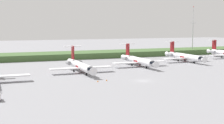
{
  "coord_description": "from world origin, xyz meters",
  "views": [
    {
      "loc": [
        -44.42,
        -88.07,
        17.17
      ],
      "look_at": [
        0.0,
        26.27,
        3.0
      ],
      "focal_mm": 51.76,
      "sensor_mm": 36.0,
      "label": 1
    }
  ],
  "objects_px": {
    "regional_jet_fourth": "(138,60)",
    "safety_cone_mid_marker": "(107,80)",
    "regional_jet_fifth": "(184,56)",
    "antenna_mast": "(193,34)",
    "safety_cone_front_marker": "(98,81)",
    "regional_jet_third": "(80,65)"
  },
  "relations": [
    {
      "from": "regional_jet_third",
      "to": "regional_jet_fourth",
      "type": "relative_size",
      "value": 1.0
    },
    {
      "from": "antenna_mast",
      "to": "safety_cone_mid_marker",
      "type": "bearing_deg",
      "value": -138.94
    },
    {
      "from": "regional_jet_third",
      "to": "safety_cone_mid_marker",
      "type": "bearing_deg",
      "value": -82.46
    },
    {
      "from": "regional_jet_third",
      "to": "antenna_mast",
      "type": "xyz_separation_m",
      "value": [
        83.39,
        49.84,
        9.0
      ]
    },
    {
      "from": "regional_jet_fourth",
      "to": "safety_cone_mid_marker",
      "type": "distance_m",
      "value": 37.59
    },
    {
      "from": "regional_jet_third",
      "to": "regional_jet_fourth",
      "type": "distance_m",
      "value": 28.26
    },
    {
      "from": "regional_jet_fourth",
      "to": "safety_cone_mid_marker",
      "type": "height_order",
      "value": "regional_jet_fourth"
    },
    {
      "from": "safety_cone_front_marker",
      "to": "regional_jet_fourth",
      "type": "bearing_deg",
      "value": 46.75
    },
    {
      "from": "regional_jet_fourth",
      "to": "antenna_mast",
      "type": "relative_size",
      "value": 1.11
    },
    {
      "from": "regional_jet_fifth",
      "to": "antenna_mast",
      "type": "xyz_separation_m",
      "value": [
        28.65,
        34.05,
        9.0
      ]
    },
    {
      "from": "regional_jet_third",
      "to": "safety_cone_front_marker",
      "type": "bearing_deg",
      "value": -90.98
    },
    {
      "from": "regional_jet_fourth",
      "to": "regional_jet_fifth",
      "type": "distance_m",
      "value": 28.71
    },
    {
      "from": "antenna_mast",
      "to": "regional_jet_fifth",
      "type": "bearing_deg",
      "value": -130.07
    },
    {
      "from": "regional_jet_third",
      "to": "safety_cone_mid_marker",
      "type": "height_order",
      "value": "regional_jet_third"
    },
    {
      "from": "safety_cone_mid_marker",
      "to": "regional_jet_fifth",
      "type": "bearing_deg",
      "value": 34.84
    },
    {
      "from": "regional_jet_third",
      "to": "safety_cone_front_marker",
      "type": "relative_size",
      "value": 56.36
    },
    {
      "from": "regional_jet_fourth",
      "to": "safety_cone_front_marker",
      "type": "relative_size",
      "value": 56.36
    },
    {
      "from": "regional_jet_third",
      "to": "regional_jet_fifth",
      "type": "xyz_separation_m",
      "value": [
        54.74,
        15.79,
        0.0
      ]
    },
    {
      "from": "antenna_mast",
      "to": "safety_cone_mid_marker",
      "type": "height_order",
      "value": "antenna_mast"
    },
    {
      "from": "regional_jet_fifth",
      "to": "antenna_mast",
      "type": "height_order",
      "value": "antenna_mast"
    },
    {
      "from": "regional_jet_fourth",
      "to": "antenna_mast",
      "type": "xyz_separation_m",
      "value": [
        56.31,
        41.74,
        9.0
      ]
    },
    {
      "from": "regional_jet_third",
      "to": "antenna_mast",
      "type": "distance_m",
      "value": 97.56
    }
  ]
}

